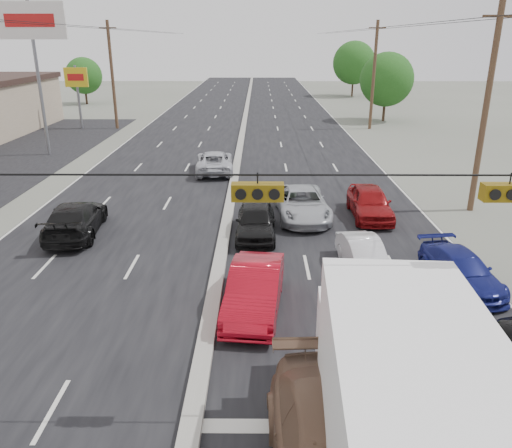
% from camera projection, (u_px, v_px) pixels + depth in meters
% --- Properties ---
extents(ground, '(200.00, 200.00, 0.00)m').
position_uv_depth(ground, '(194.00, 411.00, 11.86)').
color(ground, '#606356').
rests_on(ground, ground).
extents(road_surface, '(20.00, 160.00, 0.02)m').
position_uv_depth(road_surface, '(240.00, 150.00, 39.99)').
color(road_surface, black).
rests_on(road_surface, ground).
extents(center_median, '(0.50, 160.00, 0.20)m').
position_uv_depth(center_median, '(240.00, 148.00, 39.95)').
color(center_median, gray).
rests_on(center_median, ground).
extents(utility_pole_left_c, '(1.60, 0.30, 10.00)m').
position_uv_depth(utility_pole_left_c, '(112.00, 75.00, 47.65)').
color(utility_pole_left_c, '#422D1E').
rests_on(utility_pole_left_c, ground).
extents(utility_pole_right_b, '(1.60, 0.30, 10.00)m').
position_uv_depth(utility_pole_right_b, '(486.00, 110.00, 24.09)').
color(utility_pole_right_b, '#422D1E').
rests_on(utility_pole_right_b, ground).
extents(utility_pole_right_c, '(1.60, 0.30, 10.00)m').
position_uv_depth(utility_pole_right_c, '(374.00, 75.00, 47.52)').
color(utility_pole_right_c, '#422D1E').
rests_on(utility_pole_right_c, ground).
extents(traffic_signals, '(25.00, 0.30, 0.54)m').
position_uv_depth(traffic_signals, '(253.00, 190.00, 9.94)').
color(traffic_signals, black).
rests_on(traffic_signals, ground).
extents(pole_sign_billboard, '(5.00, 0.25, 11.00)m').
position_uv_depth(pole_sign_billboard, '(32.00, 31.00, 35.10)').
color(pole_sign_billboard, slate).
rests_on(pole_sign_billboard, ground).
extents(pole_sign_far, '(2.20, 0.25, 6.00)m').
position_uv_depth(pole_sign_far, '(77.00, 83.00, 47.91)').
color(pole_sign_far, slate).
rests_on(pole_sign_far, ground).
extents(tree_left_far, '(4.80, 4.80, 6.12)m').
position_uv_depth(tree_left_far, '(84.00, 76.00, 66.93)').
color(tree_left_far, '#382619').
rests_on(tree_left_far, ground).
extents(tree_right_mid, '(5.60, 5.60, 7.14)m').
position_uv_depth(tree_right_mid, '(387.00, 79.00, 52.47)').
color(tree_right_mid, '#382619').
rests_on(tree_right_mid, ground).
extents(tree_right_far, '(6.40, 6.40, 8.16)m').
position_uv_depth(tree_right_far, '(354.00, 63.00, 75.68)').
color(tree_right_far, '#382619').
rests_on(tree_right_far, ground).
extents(box_truck, '(3.16, 7.84, 3.90)m').
position_uv_depth(box_truck, '(398.00, 399.00, 9.32)').
color(box_truck, black).
rests_on(box_truck, ground).
extents(red_sedan, '(2.10, 4.76, 1.52)m').
position_uv_depth(red_sedan, '(255.00, 290.00, 16.02)').
color(red_sedan, '#A60A18').
rests_on(red_sedan, ground).
extents(queue_car_a, '(1.78, 4.33, 1.47)m').
position_uv_depth(queue_car_a, '(256.00, 221.00, 22.10)').
color(queue_car_a, black).
rests_on(queue_car_a, ground).
extents(queue_car_b, '(1.68, 3.81, 1.22)m').
position_uv_depth(queue_car_b, '(364.00, 255.00, 18.95)').
color(queue_car_b, silver).
rests_on(queue_car_b, ground).
extents(queue_car_c, '(2.67, 5.32, 1.45)m').
position_uv_depth(queue_car_c, '(302.00, 204.00, 24.49)').
color(queue_car_c, '#ABAEB3').
rests_on(queue_car_c, ground).
extents(queue_car_d, '(2.28, 4.44, 1.23)m').
position_uv_depth(queue_car_d, '(461.00, 271.00, 17.66)').
color(queue_car_d, navy).
rests_on(queue_car_d, ground).
extents(queue_car_e, '(1.88, 4.55, 1.54)m').
position_uv_depth(queue_car_e, '(370.00, 203.00, 24.52)').
color(queue_car_e, maroon).
rests_on(queue_car_e, ground).
extents(oncoming_near, '(2.64, 5.37, 1.50)m').
position_uv_depth(oncoming_near, '(75.00, 219.00, 22.34)').
color(oncoming_near, black).
rests_on(oncoming_near, ground).
extents(oncoming_far, '(2.74, 5.26, 1.41)m').
position_uv_depth(oncoming_far, '(214.00, 162.00, 32.91)').
color(oncoming_far, silver).
rests_on(oncoming_far, ground).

